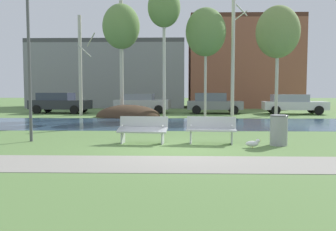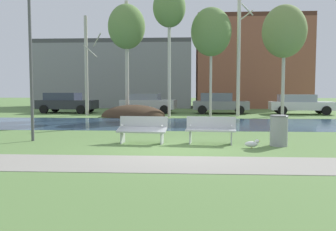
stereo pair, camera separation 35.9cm
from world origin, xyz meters
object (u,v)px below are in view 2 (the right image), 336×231
trash_bin (279,130)px  parked_sedan_second_silver (148,103)px  parked_wagon_fourth_white (300,104)px  parked_hatch_third_grey (220,103)px  seagull (252,144)px  streetlamp (30,21)px  bench_left (142,129)px  parked_van_nearest_dark (66,102)px  bench_right (211,129)px

trash_bin → parked_sedan_second_silver: parked_sedan_second_silver is taller
parked_wagon_fourth_white → trash_bin: bearing=-109.6°
parked_hatch_third_grey → seagull: bearing=-91.6°
streetlamp → parked_hatch_third_grey: size_ratio=1.47×
bench_left → streetlamp: streetlamp is taller
bench_left → parked_van_nearest_dark: parked_van_nearest_dark is taller
bench_left → bench_right: size_ratio=1.00×
streetlamp → parked_van_nearest_dark: bearing=105.2°
trash_bin → parked_van_nearest_dark: 19.48m
bench_right → parked_wagon_fourth_white: 16.28m
parked_van_nearest_dark → bench_right: bearing=-56.2°
parked_van_nearest_dark → parked_sedan_second_silver: size_ratio=1.06×
trash_bin → seagull: bearing=-151.7°
parked_wagon_fourth_white → parked_sedan_second_silver: bearing=175.6°
bench_right → parked_sedan_second_silver: size_ratio=0.39×
parked_hatch_third_grey → parked_wagon_fourth_white: 5.76m
streetlamp → parked_van_nearest_dark: size_ratio=1.36×
bench_left → parked_sedan_second_silver: bearing=95.9°
parked_hatch_third_grey → parked_van_nearest_dark: bearing=179.8°
parked_sedan_second_silver → parked_wagon_fourth_white: bearing=-4.4°
bench_right → trash_bin: 2.11m
parked_wagon_fourth_white → bench_right: bearing=-116.9°
parked_van_nearest_dark → parked_hatch_third_grey: bearing=-0.2°
seagull → streetlamp: 8.28m
bench_right → parked_hatch_third_grey: bearing=83.8°
seagull → parked_wagon_fourth_white: size_ratio=0.10×
bench_right → trash_bin: (2.08, -0.30, 0.03)m
bench_left → parked_hatch_third_grey: (3.84, 14.92, 0.33)m
bench_right → parked_van_nearest_dark: parked_van_nearest_dark is taller
parked_van_nearest_dark → parked_sedan_second_silver: parked_van_nearest_dark is taller
streetlamp → seagull: bearing=-8.9°
seagull → parked_van_nearest_dark: (-11.19, 15.75, 0.67)m
seagull → parked_sedan_second_silver: parked_sedan_second_silver is taller
parked_sedan_second_silver → parked_wagon_fourth_white: size_ratio=0.93×
bench_right → streetlamp: streetlamp is taller
seagull → streetlamp: streetlamp is taller
streetlamp → parked_sedan_second_silver: 15.54m
parked_hatch_third_grey → parked_wagon_fourth_white: bearing=-4.1°
trash_bin → parked_hatch_third_grey: parked_hatch_third_grey is taller
bench_left → parked_hatch_third_grey: bearing=75.6°
streetlamp → parked_van_nearest_dark: streetlamp is taller
streetlamp → parked_wagon_fourth_white: streetlamp is taller
bench_left → trash_bin: 4.31m
bench_right → seagull: bearing=-33.7°
parked_hatch_third_grey → parked_wagon_fourth_white: size_ratio=0.91×
parked_van_nearest_dark → parked_sedan_second_silver: bearing=3.8°
parked_wagon_fourth_white → parked_van_nearest_dark: bearing=178.5°
streetlamp → parked_wagon_fourth_white: size_ratio=1.34×
bench_right → parked_sedan_second_silver: (-3.81, 15.37, 0.31)m
parked_van_nearest_dark → parked_wagon_fourth_white: parked_van_nearest_dark is taller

